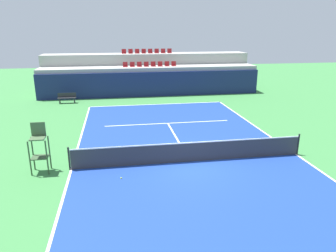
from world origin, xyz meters
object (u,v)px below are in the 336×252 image
tennis_net (190,152)px  tennis_ball_1 (121,178)px  player_bench (67,97)px  umpire_chair (39,146)px

tennis_net → tennis_ball_1: bearing=-158.7°
player_bench → tennis_ball_1: 15.58m
player_bench → tennis_net: bearing=-61.7°
umpire_chair → player_bench: (-0.70, 13.68, -0.68)m
tennis_net → player_bench: tennis_net is taller
tennis_net → tennis_ball_1: tennis_net is taller
tennis_ball_1 → tennis_net: bearing=21.3°
player_bench → umpire_chair: bearing=-87.1°
umpire_chair → tennis_ball_1: size_ratio=33.33×
tennis_net → player_bench: size_ratio=7.39×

